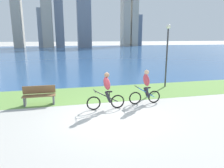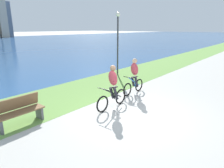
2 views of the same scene
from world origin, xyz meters
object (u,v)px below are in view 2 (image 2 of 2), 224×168
cyclist_trailing (134,76)px  bench_near_path (19,112)px  lamppost_tall (118,35)px  cyclist_lead (113,87)px

cyclist_trailing → bench_near_path: cyclist_trailing is taller
bench_near_path → cyclist_trailing: bearing=-11.7°
cyclist_trailing → lamppost_tall: bearing=49.0°
bench_near_path → lamppost_tall: bearing=14.6°
cyclist_lead → cyclist_trailing: 2.02m
cyclist_trailing → lamppost_tall: size_ratio=0.42×
lamppost_tall → bench_near_path: bearing=-165.4°
cyclist_trailing → lamppost_tall: (2.61, 3.00, 1.74)m
cyclist_lead → bench_near_path: (-2.99, 1.37, -0.38)m
cyclist_lead → cyclist_trailing: (1.99, 0.34, -0.00)m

